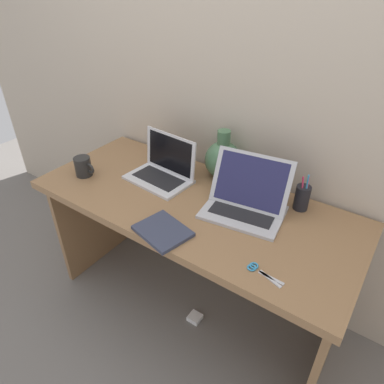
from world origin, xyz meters
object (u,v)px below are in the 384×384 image
notebook_stack (163,231)px  pen_cup (302,197)px  laptop_left (164,167)px  power_brick (195,318)px  scissors (259,271)px  coffee_mug (83,167)px  green_vase (223,159)px  laptop_right (247,198)px

notebook_stack → pen_cup: size_ratio=1.17×
laptop_left → power_brick: 0.88m
scissors → laptop_left: bearing=155.2°
laptop_left → coffee_mug: size_ratio=2.71×
laptop_left → green_vase: (0.24, 0.18, 0.04)m
notebook_stack → power_brick: notebook_stack is taller
laptop_right → green_vase: green_vase is taller
coffee_mug → power_brick: coffee_mug is taller
laptop_left → notebook_stack: size_ratio=1.58×
notebook_stack → coffee_mug: coffee_mug is taller
notebook_stack → scissors: (0.43, 0.03, -0.00)m
power_brick → laptop_right: bearing=44.0°
scissors → laptop_right: bearing=124.9°
green_vase → coffee_mug: (-0.60, -0.41, -0.05)m
green_vase → pen_cup: green_vase is taller
laptop_right → pen_cup: size_ratio=2.06×
notebook_stack → coffee_mug: size_ratio=1.72×
green_vase → laptop_left: bearing=-143.0°
laptop_left → coffee_mug: 0.43m
laptop_right → power_brick: size_ratio=5.51×
laptop_right → notebook_stack: (-0.21, -0.34, -0.06)m
coffee_mug → scissors: size_ratio=0.86×
notebook_stack → power_brick: (0.04, 0.18, -0.75)m
scissors → power_brick: (-0.39, 0.15, -0.74)m
laptop_right → coffee_mug: laptop_right is taller
power_brick → green_vase: bearing=101.9°
laptop_left → scissors: size_ratio=2.34×
coffee_mug → laptop_left: bearing=31.9°
power_brick → scissors: bearing=-21.5°
notebook_stack → scissors: bearing=4.0°
notebook_stack → coffee_mug: bearing=168.5°
laptop_left → coffee_mug: (-0.36, -0.23, -0.01)m
power_brick → laptop_left: bearing=151.5°
scissors → green_vase: bearing=132.2°
scissors → coffee_mug: bearing=174.7°
laptop_right → laptop_left: bearing=178.7°
green_vase → notebook_stack: green_vase is taller
coffee_mug → power_brick: bearing=4.4°
coffee_mug → pen_cup: 1.11m
laptop_right → scissors: (0.22, -0.31, -0.06)m
green_vase → coffee_mug: bearing=-146.0°
notebook_stack → green_vase: bearing=93.4°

